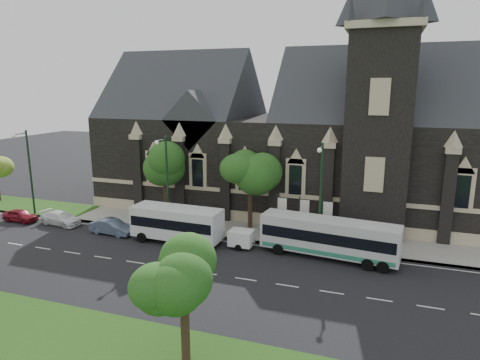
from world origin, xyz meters
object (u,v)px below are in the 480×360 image
at_px(sedan, 112,227).
at_px(street_lamp_mid, 166,179).
at_px(car_far_red, 20,215).
at_px(car_far_white, 61,218).
at_px(shuttle_bus, 177,222).
at_px(tour_coach, 329,237).
at_px(box_trailer, 241,238).
at_px(tree_walk_right, 253,169).
at_px(banner_flag_center, 303,214).
at_px(banner_flag_left, 280,212).
at_px(street_lamp_near, 320,191).
at_px(banner_flag_right, 326,217).
at_px(tree_park_east, 188,273).
at_px(tree_walk_left, 167,164).
at_px(street_lamp_far, 28,168).

bearing_deg(sedan, street_lamp_mid, -60.78).
bearing_deg(car_far_red, sedan, -89.31).
bearing_deg(car_far_white, shuttle_bus, -85.28).
xyz_separation_m(tour_coach, box_trailer, (-7.19, -0.26, -0.86)).
bearing_deg(tree_walk_right, banner_flag_center, -18.64).
distance_m(tree_walk_right, banner_flag_left, 4.92).
height_order(street_lamp_near, banner_flag_right, street_lamp_near).
bearing_deg(banner_flag_left, tree_walk_right, 150.90).
bearing_deg(tree_park_east, tour_coach, 72.36).
distance_m(street_lamp_mid, shuttle_bus, 4.39).
height_order(banner_flag_right, car_far_red, banner_flag_right).
xyz_separation_m(tree_walk_left, banner_flag_center, (14.08, -1.70, -3.35)).
xyz_separation_m(tree_park_east, street_lamp_mid, (-10.18, 16.42, 0.49)).
bearing_deg(car_far_white, tree_walk_left, -54.15).
bearing_deg(street_lamp_far, sedan, -10.78).
xyz_separation_m(tree_walk_right, tree_walk_left, (-9.01, -0.01, -0.08)).
distance_m(street_lamp_far, banner_flag_right, 30.47).
relative_size(banner_flag_right, shuttle_bus, 0.50).
xyz_separation_m(tree_walk_left, car_far_white, (-9.24, -5.12, -5.09)).
height_order(banner_flag_center, car_far_white, banner_flag_center).
bearing_deg(banner_flag_right, tree_walk_left, 173.96).
xyz_separation_m(tree_walk_left, sedan, (-2.80, -5.78, -5.04)).
xyz_separation_m(street_lamp_near, shuttle_bus, (-11.97, -2.00, -3.33)).
height_order(tree_walk_right, street_lamp_near, street_lamp_near).
xyz_separation_m(tree_walk_left, banner_flag_right, (16.08, -1.70, -3.35)).
bearing_deg(tree_walk_right, banner_flag_right, -13.60).
relative_size(tree_walk_right, banner_flag_right, 1.95).
relative_size(tree_park_east, banner_flag_right, 1.57).
height_order(tree_walk_right, street_lamp_far, street_lamp_far).
height_order(box_trailer, car_far_red, box_trailer).
bearing_deg(shuttle_bus, car_far_red, -178.03).
xyz_separation_m(banner_flag_right, car_far_red, (-29.90, -3.95, -1.76)).
relative_size(box_trailer, sedan, 0.68).
distance_m(street_lamp_near, banner_flag_center, 3.74).
xyz_separation_m(banner_flag_right, tour_coach, (0.70, -3.19, -0.66)).
height_order(tree_walk_right, car_far_red, tree_walk_right).
height_order(street_lamp_mid, street_lamp_far, same).
xyz_separation_m(street_lamp_mid, sedan, (-4.60, -2.17, -4.42)).
height_order(street_lamp_mid, tour_coach, street_lamp_mid).
xyz_separation_m(tour_coach, sedan, (-19.59, -0.89, -1.03)).
bearing_deg(banner_flag_right, tree_park_east, -102.65).
distance_m(tree_walk_right, street_lamp_mid, 8.10).
xyz_separation_m(shuttle_bus, sedan, (-6.63, -0.17, -1.08)).
relative_size(street_lamp_far, tour_coach, 0.82).
bearing_deg(tour_coach, street_lamp_mid, -178.37).
bearing_deg(tour_coach, banner_flag_left, 152.37).
height_order(banner_flag_center, car_far_red, banner_flag_center).
height_order(street_lamp_mid, car_far_white, street_lamp_mid).
relative_size(street_lamp_mid, tour_coach, 0.82).
distance_m(tree_walk_left, street_lamp_near, 16.22).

